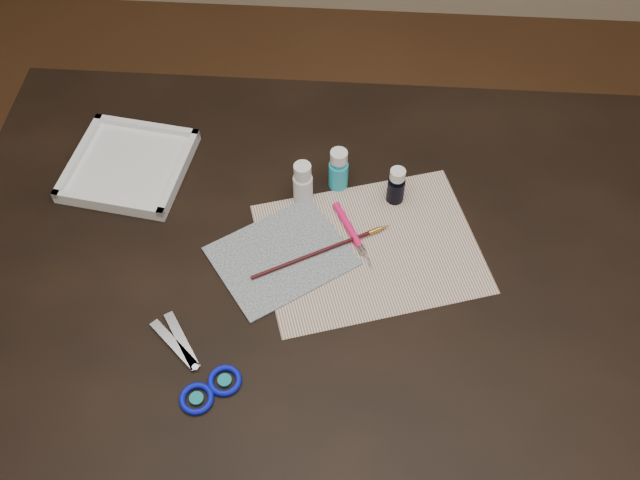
# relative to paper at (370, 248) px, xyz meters

# --- Properties ---
(ground) EXTENTS (3.50, 3.50, 0.02)m
(ground) POSITION_rel_paper_xyz_m (-0.08, -0.03, -0.76)
(ground) COLOR #422614
(ground) RESTS_ON ground
(table) EXTENTS (1.30, 0.90, 0.75)m
(table) POSITION_rel_paper_xyz_m (-0.08, -0.03, -0.38)
(table) COLOR black
(table) RESTS_ON ground
(paper) EXTENTS (0.44, 0.38, 0.00)m
(paper) POSITION_rel_paper_xyz_m (0.00, 0.00, 0.00)
(paper) COLOR silver
(paper) RESTS_ON table
(canvas) EXTENTS (0.28, 0.27, 0.00)m
(canvas) POSITION_rel_paper_xyz_m (-0.15, -0.03, 0.00)
(canvas) COLOR black
(canvas) RESTS_ON paper
(paint_bottle_white) EXTENTS (0.04, 0.04, 0.09)m
(paint_bottle_white) POSITION_rel_paper_xyz_m (-0.12, 0.11, 0.04)
(paint_bottle_white) COLOR white
(paint_bottle_white) RESTS_ON table
(paint_bottle_cyan) EXTENTS (0.04, 0.04, 0.09)m
(paint_bottle_cyan) POSITION_rel_paper_xyz_m (-0.06, 0.14, 0.04)
(paint_bottle_cyan) COLOR #24AFCC
(paint_bottle_cyan) RESTS_ON table
(paint_bottle_navy) EXTENTS (0.03, 0.03, 0.08)m
(paint_bottle_navy) POSITION_rel_paper_xyz_m (0.04, 0.11, 0.04)
(paint_bottle_navy) COLOR black
(paint_bottle_navy) RESTS_ON table
(paintbrush) EXTENTS (0.24, 0.14, 0.01)m
(paintbrush) POSITION_rel_paper_xyz_m (-0.08, -0.02, 0.01)
(paintbrush) COLOR black
(paintbrush) RESTS_ON canvas
(craft_knife) EXTENTS (0.08, 0.14, 0.01)m
(craft_knife) POSITION_rel_paper_xyz_m (-0.03, 0.02, 0.01)
(craft_knife) COLOR #FF1466
(craft_knife) RESTS_ON paper
(scissors) EXTENTS (0.22, 0.21, 0.01)m
(scissors) POSITION_rel_paper_xyz_m (-0.28, -0.24, 0.00)
(scissors) COLOR silver
(scissors) RESTS_ON table
(palette_tray) EXTENTS (0.24, 0.24, 0.03)m
(palette_tray) POSITION_rel_paper_xyz_m (-0.46, 0.15, 0.01)
(palette_tray) COLOR white
(palette_tray) RESTS_ON table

